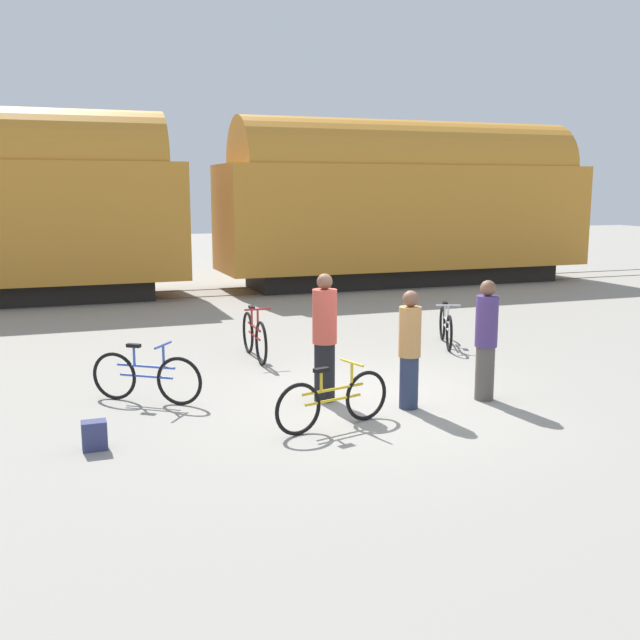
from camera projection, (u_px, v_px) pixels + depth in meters
name	position (u px, v px, depth m)	size (l,w,h in m)	color
ground_plane	(369.00, 401.00, 10.58)	(80.00, 80.00, 0.00)	gray
freight_train	(201.00, 201.00, 20.97)	(24.45, 2.88, 5.02)	black
rail_near	(209.00, 296.00, 20.77)	(36.45, 0.07, 0.01)	#4C4238
rail_far	(199.00, 290.00, 22.09)	(36.45, 0.07, 0.01)	#4C4238
bicycle_yellow	(333.00, 400.00, 9.37)	(1.67, 0.54, 0.82)	black
bicycle_maroon	(254.00, 337.00, 13.15)	(0.46, 1.79, 0.94)	black
bicycle_blue	(146.00, 377.00, 10.47)	(1.40, 1.05, 0.85)	black
bicycle_silver	(446.00, 327.00, 14.30)	(0.71, 1.61, 0.84)	black
person_in_purple	(486.00, 340.00, 10.52)	(0.31, 0.31, 1.71)	#514C47
person_in_tan	(410.00, 349.00, 10.12)	(0.30, 0.30, 1.63)	#283351
person_in_red	(325.00, 338.00, 10.46)	(0.34, 0.34, 1.81)	black
backpack	(94.00, 435.00, 8.60)	(0.28, 0.20, 0.34)	navy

